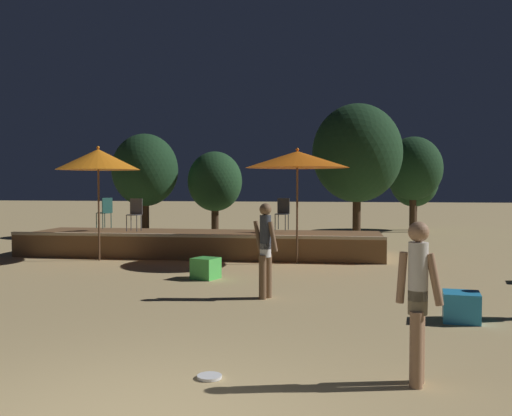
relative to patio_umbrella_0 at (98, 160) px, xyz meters
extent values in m
cube|color=brown|center=(2.35, 1.70, -2.32)|extent=(10.01, 2.76, 0.61)
cube|color=#CCB793|center=(2.35, 0.36, -1.98)|extent=(10.01, 0.12, 0.08)
cylinder|color=brown|center=(0.00, 0.00, -1.44)|extent=(0.05, 0.05, 2.36)
cone|color=orange|center=(0.00, 0.00, 0.00)|extent=(2.15, 2.15, 0.53)
sphere|color=orange|center=(0.00, 0.00, 0.31)|extent=(0.08, 0.08, 0.08)
cylinder|color=brown|center=(5.14, 0.17, -1.43)|extent=(0.05, 0.05, 2.40)
cone|color=orange|center=(5.14, 0.17, -0.02)|extent=(2.59, 2.59, 0.41)
sphere|color=orange|center=(5.14, 0.17, 0.23)|extent=(0.08, 0.08, 0.08)
cube|color=#4CC651|center=(3.41, -2.40, -2.40)|extent=(0.62, 0.62, 0.44)
cube|color=#2D9EDB|center=(7.94, -5.48, -2.41)|extent=(0.58, 0.58, 0.42)
cylinder|color=#997051|center=(6.97, -8.20, -2.25)|extent=(0.13, 0.13, 0.75)
cylinder|color=#997051|center=(6.93, -8.35, -2.25)|extent=(0.13, 0.13, 0.75)
cylinder|color=#72664C|center=(6.95, -8.28, -1.80)|extent=(0.19, 0.19, 0.24)
cylinder|color=beige|center=(6.95, -8.28, -1.49)|extent=(0.19, 0.19, 0.57)
cylinder|color=#997051|center=(6.80, -8.24, -1.56)|extent=(0.13, 0.11, 0.51)
cylinder|color=#997051|center=(7.10, -8.31, -1.56)|extent=(0.19, 0.12, 0.51)
sphere|color=#997051|center=(6.95, -8.28, -1.10)|extent=(0.20, 0.20, 0.20)
cylinder|color=brown|center=(4.95, -4.18, -2.24)|extent=(0.13, 0.13, 0.76)
cylinder|color=brown|center=(4.88, -4.32, -2.24)|extent=(0.13, 0.13, 0.76)
cylinder|color=white|center=(4.91, -4.25, -1.78)|extent=(0.20, 0.20, 0.24)
cylinder|color=#333842|center=(4.91, -4.25, -1.47)|extent=(0.20, 0.20, 0.59)
cylinder|color=brown|center=(4.77, -4.17, -1.54)|extent=(0.20, 0.16, 0.53)
cylinder|color=brown|center=(5.06, -4.33, -1.54)|extent=(0.21, 0.17, 0.52)
sphere|color=brown|center=(4.91, -4.25, -1.07)|extent=(0.21, 0.21, 0.21)
cylinder|color=#2D3338|center=(4.38, 1.99, -1.71)|extent=(0.02, 0.02, 0.45)
cylinder|color=#2D3338|center=(4.68, 1.93, -1.71)|extent=(0.02, 0.02, 0.45)
cylinder|color=#2D3338|center=(4.44, 2.28, -1.71)|extent=(0.02, 0.02, 0.45)
cylinder|color=#2D3338|center=(4.73, 2.22, -1.71)|extent=(0.02, 0.02, 0.45)
cylinder|color=#2D3338|center=(4.56, 2.10, -1.49)|extent=(0.40, 0.40, 0.02)
cube|color=#2D3338|center=(4.59, 2.27, -1.26)|extent=(0.36, 0.10, 0.45)
cylinder|color=#47474C|center=(0.38, 0.97, -1.71)|extent=(0.02, 0.02, 0.45)
cylinder|color=#47474C|center=(0.68, 0.95, -1.71)|extent=(0.02, 0.02, 0.45)
cylinder|color=#47474C|center=(0.39, 1.27, -1.71)|extent=(0.02, 0.02, 0.45)
cylinder|color=#47474C|center=(0.69, 1.25, -1.71)|extent=(0.02, 0.02, 0.45)
cylinder|color=#47474C|center=(0.53, 1.11, -1.49)|extent=(0.40, 0.40, 0.02)
cube|color=#47474C|center=(0.54, 1.28, -1.26)|extent=(0.36, 0.05, 0.45)
cylinder|color=#1E4C47|center=(-0.79, 2.21, -1.71)|extent=(0.02, 0.02, 0.45)
cylinder|color=#1E4C47|center=(-0.94, 1.95, -1.71)|extent=(0.02, 0.02, 0.45)
cylinder|color=#1E4C47|center=(-0.53, 2.07, -1.71)|extent=(0.02, 0.02, 0.45)
cylinder|color=#1E4C47|center=(-0.68, 1.80, -1.71)|extent=(0.02, 0.02, 0.45)
cylinder|color=#1E4C47|center=(-0.73, 2.01, -1.49)|extent=(0.40, 0.40, 0.02)
cube|color=#1E4C47|center=(-0.59, 1.92, -1.26)|extent=(0.20, 0.33, 0.45)
cylinder|color=white|center=(4.88, -8.39, -2.61)|extent=(0.26, 0.26, 0.03)
cylinder|color=#3D2B1C|center=(-1.10, 6.70, -1.92)|extent=(0.28, 0.28, 1.41)
ellipsoid|color=#19381E|center=(-1.10, 6.70, -0.10)|extent=(2.48, 2.48, 2.73)
cylinder|color=#3D2B1C|center=(6.77, 5.98, -1.79)|extent=(0.28, 0.28, 1.67)
ellipsoid|color=#19381E|center=(6.77, 5.98, 0.44)|extent=(3.08, 3.08, 3.39)
cylinder|color=#3D2B1C|center=(1.45, 7.37, -2.04)|extent=(0.28, 0.28, 1.16)
ellipsoid|color=#1E4223|center=(1.45, 7.37, -0.53)|extent=(2.08, 2.08, 2.29)
cylinder|color=#3D2B1C|center=(9.19, 10.28, -1.85)|extent=(0.28, 0.28, 1.56)
ellipsoid|color=#19381E|center=(9.19, 10.28, 0.01)|extent=(2.39, 2.39, 2.63)
cylinder|color=#3D2B1C|center=(9.38, 11.39, -2.01)|extent=(0.28, 0.28, 1.22)
ellipsoid|color=#1E4223|center=(9.38, 11.39, -0.48)|extent=(2.07, 2.07, 2.27)
camera|label=1|loc=(6.18, -14.01, -0.64)|focal=40.00mm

